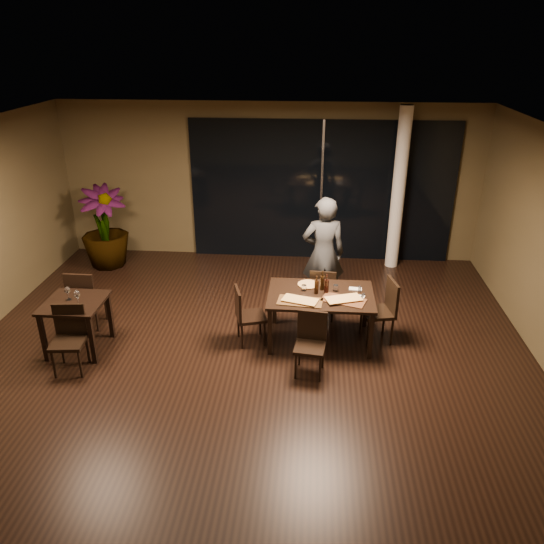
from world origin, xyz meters
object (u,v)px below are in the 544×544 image
at_px(chair_main_far, 323,291).
at_px(chair_side_far, 85,296).
at_px(main_table, 321,299).
at_px(side_table, 75,310).
at_px(chair_main_left, 246,313).
at_px(potted_plant, 104,227).
at_px(bottle_b, 327,284).
at_px(bottle_c, 322,280).
at_px(chair_main_near, 311,340).
at_px(bottle_a, 316,285).
at_px(chair_side_near, 69,335).
at_px(diner, 323,254).
at_px(chair_main_right, 383,307).

xyz_separation_m(chair_main_far, chair_side_far, (-3.56, -0.56, 0.05)).
bearing_deg(main_table, side_table, -171.63).
height_order(chair_main_far, chair_main_left, chair_main_left).
bearing_deg(chair_main_far, potted_plant, -19.21).
bearing_deg(chair_main_far, chair_main_left, 39.66).
relative_size(chair_main_left, potted_plant, 0.56).
bearing_deg(bottle_b, bottle_c, 118.18).
relative_size(chair_main_near, bottle_b, 2.94).
xyz_separation_m(main_table, bottle_b, (0.07, 0.04, 0.22)).
bearing_deg(bottle_a, bottle_b, 7.04).
height_order(side_table, bottle_a, bottle_a).
bearing_deg(bottle_c, chair_side_near, -161.61).
bearing_deg(chair_main_far, bottle_a, 84.38).
xyz_separation_m(side_table, chair_main_near, (3.28, -0.28, -0.15)).
xyz_separation_m(main_table, chair_side_near, (-3.30, -0.96, -0.17)).
bearing_deg(diner, bottle_a, 76.39).
height_order(side_table, chair_main_far, chair_main_far).
relative_size(main_table, chair_main_left, 1.73).
distance_m(chair_main_left, potted_plant, 3.96).
height_order(side_table, chair_main_right, chair_main_right).
height_order(chair_main_left, chair_side_near, chair_side_near).
height_order(side_table, bottle_b, bottle_b).
distance_m(main_table, chair_main_far, 0.66).
relative_size(chair_main_far, diner, 0.46).
bearing_deg(chair_side_far, potted_plant, -76.03).
bearing_deg(chair_main_near, bottle_a, 93.22).
relative_size(main_table, chair_side_near, 1.67).
distance_m(diner, potted_plant, 4.32).
xyz_separation_m(diner, potted_plant, (-4.10, 1.36, -0.16)).
xyz_separation_m(chair_side_near, bottle_a, (3.24, 0.98, 0.38)).
bearing_deg(chair_main_right, chair_main_near, -62.05).
distance_m(chair_main_left, bottle_a, 1.09).
bearing_deg(bottle_a, diner, 84.34).
relative_size(chair_main_right, bottle_b, 3.27).
bearing_deg(bottle_c, chair_main_right, -3.05).
xyz_separation_m(chair_main_left, chair_side_near, (-2.24, -0.81, 0.02)).
relative_size(diner, bottle_c, 6.40).
bearing_deg(bottle_c, chair_main_near, -98.61).
bearing_deg(chair_main_right, bottle_b, -98.23).
bearing_deg(chair_side_near, bottle_c, 11.91).
relative_size(bottle_b, bottle_c, 0.98).
xyz_separation_m(chair_main_far, chair_main_near, (-0.17, -1.41, -0.01)).
height_order(diner, bottle_a, diner).
bearing_deg(chair_main_near, chair_main_left, 153.30).
bearing_deg(chair_main_right, main_table, -96.31).
bearing_deg(bottle_a, main_table, -15.49).
bearing_deg(bottle_c, bottle_a, -123.20).
relative_size(chair_side_near, bottle_c, 3.09).
relative_size(chair_main_far, potted_plant, 0.56).
bearing_deg(potted_plant, chair_main_right, -25.06).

